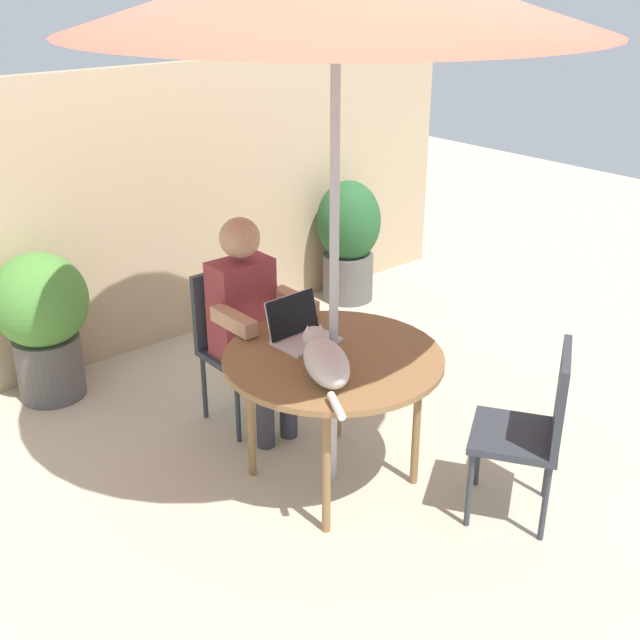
% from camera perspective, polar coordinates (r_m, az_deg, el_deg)
% --- Properties ---
extents(ground_plane, '(14.00, 14.00, 0.00)m').
position_cam_1_polar(ground_plane, '(4.18, 0.90, -11.30)').
color(ground_plane, beige).
extents(fence_back, '(5.61, 0.08, 1.86)m').
position_cam_1_polar(fence_back, '(5.33, -13.69, 7.26)').
color(fence_back, tan).
rests_on(fence_back, ground).
extents(patio_table, '(1.07, 1.07, 0.71)m').
position_cam_1_polar(patio_table, '(3.83, 0.96, -3.27)').
color(patio_table, olive).
rests_on(patio_table, ground).
extents(chair_occupied, '(0.40, 0.40, 0.88)m').
position_cam_1_polar(chair_occupied, '(4.51, -6.18, -1.02)').
color(chair_occupied, '#33383F').
rests_on(chair_occupied, ground).
extents(chair_empty, '(0.55, 0.55, 0.88)m').
position_cam_1_polar(chair_empty, '(3.78, 15.27, -7.09)').
color(chair_empty, '#33383F').
rests_on(chair_empty, ground).
extents(person_seated, '(0.48, 0.48, 1.22)m').
position_cam_1_polar(person_seated, '(4.32, -5.10, 0.34)').
color(person_seated, maroon).
rests_on(person_seated, ground).
extents(laptop, '(0.31, 0.26, 0.21)m').
position_cam_1_polar(laptop, '(3.94, -1.52, -0.56)').
color(laptop, silver).
rests_on(laptop, patio_table).
extents(cat, '(0.38, 0.59, 0.17)m').
position_cam_1_polar(cat, '(3.57, 0.35, -2.93)').
color(cat, silver).
rests_on(cat, patio_table).
extents(potted_plant_near_fence, '(0.56, 0.56, 0.92)m').
position_cam_1_polar(potted_plant_near_fence, '(4.96, -19.37, 0.18)').
color(potted_plant_near_fence, '#595654').
rests_on(potted_plant_near_fence, ground).
extents(potted_plant_by_chair, '(0.49, 0.49, 0.95)m').
position_cam_1_polar(potted_plant_by_chair, '(6.13, 2.06, 6.02)').
color(potted_plant_by_chair, '#595654').
rests_on(potted_plant_by_chair, ground).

